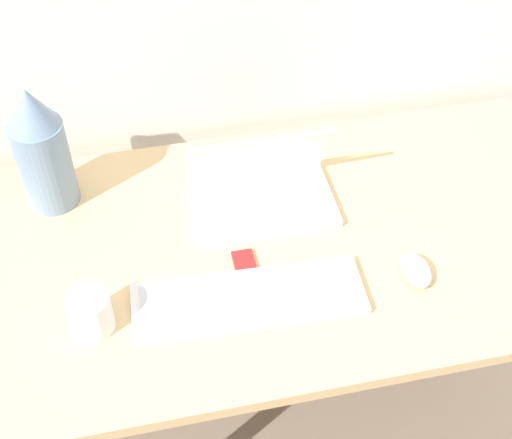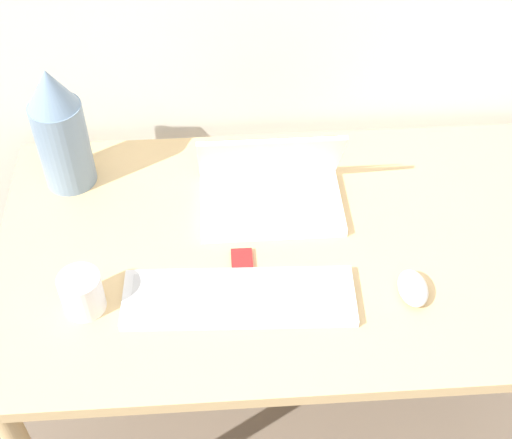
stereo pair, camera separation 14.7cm
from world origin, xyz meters
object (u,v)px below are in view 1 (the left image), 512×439
at_px(mouse, 416,270).
at_px(vase, 41,149).
at_px(laptop, 261,187).
at_px(mug, 91,313).
at_px(keyboard, 249,299).
at_px(mp3_player, 244,262).

height_order(mouse, vase, vase).
xyz_separation_m(laptop, mug, (-0.40, -0.27, -0.00)).
relative_size(mouse, mug, 1.06).
bearing_deg(keyboard, vase, 134.42).
xyz_separation_m(keyboard, mp3_player, (0.01, 0.10, -0.01)).
bearing_deg(mug, keyboard, -1.07).
relative_size(laptop, vase, 1.04).
xyz_separation_m(vase, mug, (0.07, -0.38, -0.11)).
height_order(laptop, mouse, laptop).
height_order(laptop, keyboard, laptop).
bearing_deg(mouse, vase, 151.89).
distance_m(vase, mug, 0.40).
relative_size(mp3_player, mug, 0.68).
xyz_separation_m(vase, mp3_player, (0.39, -0.28, -0.15)).
bearing_deg(mug, mouse, -0.94).
height_order(mp3_player, mug, mug).
bearing_deg(laptop, mug, -145.50).
distance_m(mouse, vase, 0.84).
distance_m(mouse, mug, 0.67).
distance_m(keyboard, mug, 0.31).
bearing_deg(laptop, mp3_player, -113.26).
relative_size(vase, mp3_player, 5.09).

